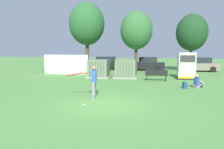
{
  "coord_description": "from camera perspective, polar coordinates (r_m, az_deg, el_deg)",
  "views": [
    {
      "loc": [
        2.37,
        -9.27,
        2.66
      ],
      "look_at": [
        -0.33,
        3.5,
        1.0
      ],
      "focal_mm": 33.25,
      "sensor_mm": 36.0,
      "label": 1
    }
  ],
  "objects": [
    {
      "name": "tree_center_right",
      "position": [
        24.27,
        21.08,
        10.69
      ],
      "size": [
        3.3,
        3.3,
        6.3
      ],
      "color": "brown",
      "rests_on": "ground"
    },
    {
      "name": "ground_plane",
      "position": [
        9.93,
        -2.32,
        -8.29
      ],
      "size": [
        96.0,
        96.0,
        0.0
      ],
      "primitive_type": "plane",
      "color": "#5B9947"
    },
    {
      "name": "parked_car_rightmost",
      "position": [
        26.05,
        22.81,
        2.48
      ],
      "size": [
        4.38,
        2.31,
        1.62
      ],
      "color": "gray",
      "rests_on": "ground"
    },
    {
      "name": "tree_left",
      "position": [
        25.46,
        -6.92,
        13.59
      ],
      "size": [
        4.2,
        4.2,
        8.02
      ],
      "color": "brown",
      "rests_on": "ground"
    },
    {
      "name": "parked_car_left_of_center",
      "position": [
        26.53,
        -1.91,
        3.11
      ],
      "size": [
        4.36,
        2.25,
        1.62
      ],
      "color": "black",
      "rests_on": "ground"
    },
    {
      "name": "generator_enclosure",
      "position": [
        19.01,
        19.78,
        2.22
      ],
      "size": [
        1.6,
        1.4,
        2.3
      ],
      "color": "#262626",
      "rests_on": "ground"
    },
    {
      "name": "parked_car_leftmost",
      "position": [
        28.21,
        -12.34,
        3.2
      ],
      "size": [
        4.22,
        1.96,
        1.62
      ],
      "color": "maroon",
      "rests_on": "ground"
    },
    {
      "name": "parked_car_right_of_center",
      "position": [
        25.48,
        9.67,
        2.85
      ],
      "size": [
        4.25,
        2.02,
        1.62
      ],
      "color": "black",
      "rests_on": "ground"
    },
    {
      "name": "batter",
      "position": [
        11.09,
        -5.29,
        -1.52
      ],
      "size": [
        1.62,
        0.74,
        1.74
      ],
      "color": "gray",
      "rests_on": "ground"
    },
    {
      "name": "seated_spectator",
      "position": [
        15.05,
        22.51,
        -2.04
      ],
      "size": [
        0.78,
        0.69,
        0.96
      ],
      "color": "gray",
      "rests_on": "ground"
    },
    {
      "name": "park_bench",
      "position": [
        17.33,
        12.09,
        0.04
      ],
      "size": [
        1.81,
        0.44,
        0.92
      ],
      "color": "black",
      "rests_on": "ground"
    },
    {
      "name": "transformer_mid_west",
      "position": [
        18.72,
        3.87,
        1.49
      ],
      "size": [
        2.1,
        1.7,
        1.62
      ],
      "color": "#9E9B93",
      "rests_on": "ground"
    },
    {
      "name": "backpack",
      "position": [
        14.55,
        19.41,
        -2.85
      ],
      "size": [
        0.34,
        0.37,
        0.44
      ],
      "color": "#264C8C",
      "rests_on": "ground"
    },
    {
      "name": "tree_center_left",
      "position": [
        23.27,
        6.71,
        11.95
      ],
      "size": [
        3.5,
        3.5,
        6.69
      ],
      "color": "brown",
      "rests_on": "ground"
    },
    {
      "name": "sports_ball",
      "position": [
        9.83,
        -7.83,
        -8.25
      ],
      "size": [
        0.09,
        0.09,
        0.09
      ],
      "primitive_type": "sphere",
      "color": "white",
      "rests_on": "ground"
    },
    {
      "name": "transformer_west",
      "position": [
        19.0,
        -3.68,
        1.58
      ],
      "size": [
        2.1,
        1.7,
        1.62
      ],
      "color": "#9E9B93",
      "rests_on": "ground"
    },
    {
      "name": "fence_panel",
      "position": [
        21.8,
        -12.56,
        2.7
      ],
      "size": [
        4.8,
        0.12,
        2.0
      ],
      "primitive_type": "cube",
      "color": "silver",
      "rests_on": "ground"
    }
  ]
}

